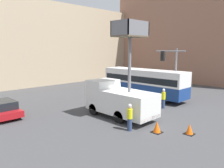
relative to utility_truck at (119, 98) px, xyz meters
The scene contains 11 objects.
ground_plane 1.95m from the utility_truck, ahead, with size 120.00×120.00×0.00m, color #424244.
building_backdrop_far 24.12m from the utility_truck, 87.41° to the left, with size 44.00×10.00×12.76m.
building_backdrop_side 27.57m from the utility_truck, 12.61° to the left, with size 10.00×28.00×16.97m.
utility_truck is the anchor object (origin of this frame).
city_bus 8.01m from the utility_truck, 22.78° to the left, with size 2.49×10.19×3.26m.
traffic_light_pole 7.31m from the utility_truck, ahead, with size 3.28×3.02×5.65m.
road_worker_near_truck 3.26m from the utility_truck, 123.44° to the right, with size 0.38×0.38×1.88m.
road_worker_directing 5.08m from the utility_truck, 12.47° to the right, with size 0.38×0.38×1.88m.
traffic_cone_near_truck 6.00m from the utility_truck, 84.69° to the right, with size 0.62×0.62×0.71m.
traffic_cone_mid_road 4.41m from the utility_truck, 99.74° to the right, with size 0.66×0.66×0.75m.
parked_car_curbside 9.56m from the utility_truck, 135.84° to the left, with size 1.81×4.25×1.41m.
Camera 1 is at (-13.70, -12.12, 5.46)m, focal length 35.00 mm.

